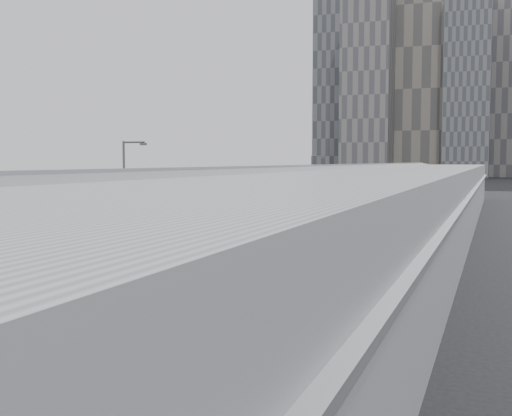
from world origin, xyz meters
The scene contains 18 objects.
sidewalk centered at (9.00, 55.00, 0.06)m, with size 10.00×170.00×0.12m, color gray.
lane_line centered at (-1.50, 55.00, 0.01)m, with size 0.12×160.00×0.02m, color gold.
depot centered at (12.99, 55.00, 3.51)m, with size 12.45×160.40×7.20m.
skyline centered at (-2.90, 324.16, 50.85)m, with size 145.00×64.00×120.00m.
bus_2 centered at (2.24, 35.35, 1.63)m, with size 3.38×13.32×3.86m.
bus_3 centered at (2.41, 47.33, 1.51)m, with size 2.88×12.34×3.58m.
bus_4 centered at (1.65, 61.31, 1.70)m, with size 3.19×13.83×4.02m.
bus_5 centered at (2.38, 76.15, 1.59)m, with size 3.45×13.05×3.77m.
bus_6 centered at (1.91, 88.53, 1.48)m, with size 3.14×12.17×3.52m.
bus_7 centered at (2.22, 104.46, 1.52)m, with size 3.05×12.41×3.60m.
tree_1 centered at (6.08, 28.85, 3.31)m, with size 1.45×1.45×4.09m.
tree_2 centered at (5.71, 52.39, 3.58)m, with size 2.18×2.18×4.69m.
tree_3 centered at (6.29, 80.14, 3.18)m, with size 1.03×1.03×3.84m.
tree_4 centered at (5.87, 100.92, 3.18)m, with size 1.87×1.87×4.13m.
street_lamp_near centered at (-5.08, 44.89, 5.19)m, with size 2.04×0.22×8.99m.
street_lamp_far centered at (-4.71, 96.16, 4.84)m, with size 2.04×0.22×8.31m.
shipping_container centered at (-5.18, 106.36, 1.37)m, with size 2.33×6.83×2.75m, color #164721.
suv centered at (-3.47, 133.23, 0.80)m, with size 2.66×5.76×1.60m, color black.
Camera 1 is at (20.96, 3.16, 7.49)m, focal length 45.00 mm.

